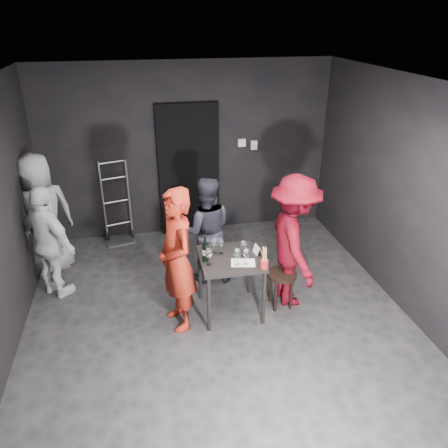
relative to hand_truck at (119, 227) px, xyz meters
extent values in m
cube|color=black|center=(1.16, -2.31, -0.23)|extent=(4.50, 5.00, 0.02)
cube|color=silver|center=(1.16, -2.31, 2.47)|extent=(4.50, 5.00, 0.02)
cube|color=black|center=(1.16, 0.19, 1.12)|extent=(4.50, 0.04, 2.70)
cube|color=black|center=(1.16, -4.81, 1.12)|extent=(4.50, 0.04, 2.70)
cube|color=black|center=(3.41, -2.31, 1.12)|extent=(0.04, 5.00, 2.70)
cube|color=black|center=(1.16, 0.13, 0.82)|extent=(0.95, 0.10, 2.10)
cube|color=#B7B7B2|center=(2.01, 0.14, 1.22)|extent=(0.12, 0.06, 0.12)
cube|color=#B7B7B2|center=(2.21, 0.14, 1.17)|extent=(0.10, 0.06, 0.14)
cylinder|color=#B2B2B7|center=(-0.20, 0.05, 0.42)|extent=(0.03, 0.03, 1.31)
cylinder|color=#B2B2B7|center=(0.20, 0.05, 0.42)|extent=(0.03, 0.03, 1.31)
cube|color=#B2B2B7|center=(0.00, -0.08, -0.22)|extent=(0.44, 0.24, 0.03)
cylinder|color=black|center=(-0.20, 0.08, -0.15)|extent=(0.04, 0.16, 0.16)
cylinder|color=black|center=(0.20, 0.08, -0.15)|extent=(0.04, 0.16, 0.16)
cube|color=black|center=(1.33, -2.14, 0.50)|extent=(0.72, 0.72, 0.04)
cylinder|color=black|center=(1.01, -2.46, 0.12)|extent=(0.04, 0.04, 0.71)
cylinder|color=black|center=(1.65, -2.46, 0.12)|extent=(0.04, 0.04, 0.71)
cylinder|color=black|center=(1.01, -1.82, 0.12)|extent=(0.04, 0.04, 0.71)
cylinder|color=black|center=(1.65, -1.82, 0.12)|extent=(0.04, 0.04, 0.71)
cylinder|color=black|center=(1.96, -2.16, 0.22)|extent=(0.36, 0.36, 0.04)
cylinder|color=black|center=(2.06, -2.07, -0.03)|extent=(0.04, 0.04, 0.41)
cylinder|color=black|center=(1.86, -2.07, -0.03)|extent=(0.04, 0.04, 0.41)
cylinder|color=black|center=(1.86, -2.26, -0.03)|extent=(0.04, 0.04, 0.41)
cylinder|color=black|center=(2.06, -2.26, -0.03)|extent=(0.04, 0.04, 0.41)
imported|color=#AA2514|center=(0.70, -2.25, 0.72)|extent=(0.61, 0.79, 1.90)
imported|color=#23232E|center=(1.18, -1.35, 0.47)|extent=(0.73, 0.46, 1.41)
imported|color=#590611|center=(2.12, -2.07, 0.69)|extent=(0.59, 1.20, 1.84)
imported|color=silver|center=(-0.78, -1.34, 0.50)|extent=(0.91, 0.89, 1.47)
imported|color=gray|center=(-0.94, -0.69, 0.73)|extent=(1.07, 0.87, 1.93)
cube|color=white|center=(1.44, -2.29, 0.52)|extent=(0.30, 0.23, 0.00)
cylinder|color=black|center=(1.04, -2.15, 0.62)|extent=(0.07, 0.07, 0.21)
cylinder|color=black|center=(1.04, -2.15, 0.78)|extent=(0.03, 0.03, 0.09)
cylinder|color=white|center=(1.04, -2.15, 0.63)|extent=(0.07, 0.07, 0.07)
cylinder|color=#AE1E20|center=(1.64, -2.44, 0.57)|extent=(0.09, 0.09, 0.10)
camera|label=1|loc=(0.37, -6.39, 3.07)|focal=35.00mm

